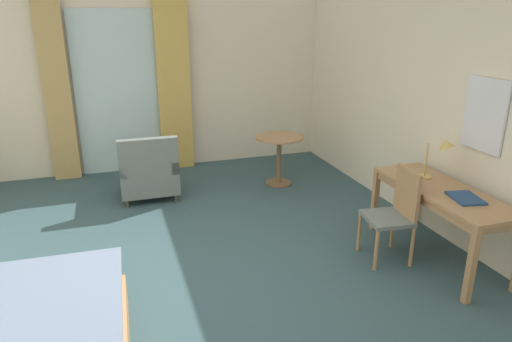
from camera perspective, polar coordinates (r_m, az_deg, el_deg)
name	(u,v)px	position (r m, az deg, el deg)	size (l,w,h in m)	color
ground	(194,295)	(4.31, -7.72, -15.04)	(6.31, 7.97, 0.10)	#334C51
wall_back	(144,81)	(7.34, -13.84, 10.86)	(5.91, 0.12, 2.76)	beige
wall_right	(477,118)	(5.05, 25.85, 6.00)	(0.12, 7.57, 2.76)	beige
balcony_glass_door	(118,94)	(7.27, -16.83, 9.20)	(1.22, 0.02, 2.43)	silver
curtain_panel_left	(57,91)	(7.18, -23.57, 9.12)	(0.37, 0.10, 2.62)	tan
curtain_panel_right	(174,86)	(7.22, -10.18, 10.43)	(0.50, 0.10, 2.62)	tan
writing_desk	(442,197)	(4.84, 22.21, -3.03)	(0.61, 1.57, 0.74)	#9E754C
desk_chair	(395,210)	(4.72, 16.98, -4.67)	(0.46, 0.49, 0.94)	slate
desk_lamp	(442,149)	(4.93, 22.17, 2.53)	(0.26, 0.31, 0.47)	tan
closed_book	(466,198)	(4.62, 24.67, -3.08)	(0.24, 0.33, 0.02)	navy
armchair_by_window	(149,173)	(6.25, -13.24, -0.26)	(0.75, 0.74, 0.88)	slate
round_cafe_table	(279,149)	(6.53, 2.90, 2.79)	(0.68, 0.68, 0.72)	#9E754C
wall_mirror	(485,115)	(4.86, 26.62, 6.27)	(0.02, 0.49, 0.70)	silver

